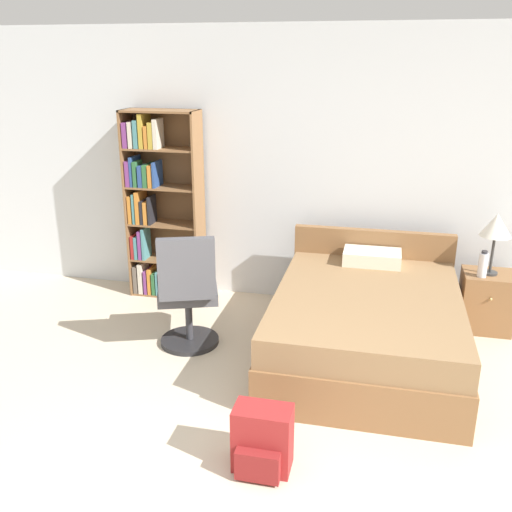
{
  "coord_description": "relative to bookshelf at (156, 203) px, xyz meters",
  "views": [
    {
      "loc": [
        0.43,
        -2.08,
        2.31
      ],
      "look_at": [
        -0.51,
        1.98,
        0.85
      ],
      "focal_mm": 40.0,
      "sensor_mm": 36.0,
      "label": 1
    }
  ],
  "objects": [
    {
      "name": "backpack_red",
      "position": [
        1.6,
        -2.38,
        -0.76
      ],
      "size": [
        0.34,
        0.28,
        0.4
      ],
      "color": "maroon",
      "rests_on": "ground_plane"
    },
    {
      "name": "table_lamp",
      "position": [
        3.13,
        -0.13,
        0.0
      ],
      "size": [
        0.26,
        0.26,
        0.54
      ],
      "color": "#333333",
      "rests_on": "nightstand"
    },
    {
      "name": "bookshelf",
      "position": [
        0.0,
        0.0,
        0.0
      ],
      "size": [
        0.73,
        0.31,
        1.85
      ],
      "color": "brown",
      "rests_on": "ground_plane"
    },
    {
      "name": "office_chair",
      "position": [
        0.69,
        -1.07,
        -0.47
      ],
      "size": [
        0.62,
        0.68,
        1.02
      ],
      "color": "#232326",
      "rests_on": "ground_plane"
    },
    {
      "name": "bed",
      "position": [
        2.12,
        -0.87,
        -0.66
      ],
      "size": [
        1.45,
        1.92,
        0.82
      ],
      "color": "brown",
      "rests_on": "ground_plane"
    },
    {
      "name": "nightstand",
      "position": [
        3.13,
        -0.12,
        -0.69
      ],
      "size": [
        0.43,
        0.41,
        0.53
      ],
      "color": "brown",
      "rests_on": "ground_plane"
    },
    {
      "name": "wall_back",
      "position": [
        1.76,
        0.22,
        0.35
      ],
      "size": [
        9.0,
        0.06,
        2.6
      ],
      "color": "silver",
      "rests_on": "ground_plane"
    },
    {
      "name": "water_bottle",
      "position": [
        3.05,
        -0.22,
        -0.32
      ],
      "size": [
        0.08,
        0.08,
        0.23
      ],
      "color": "silver",
      "rests_on": "nightstand"
    }
  ]
}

